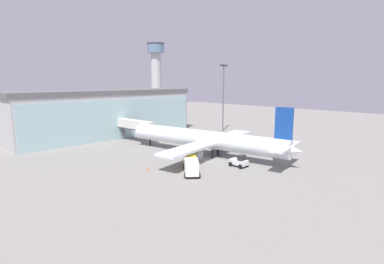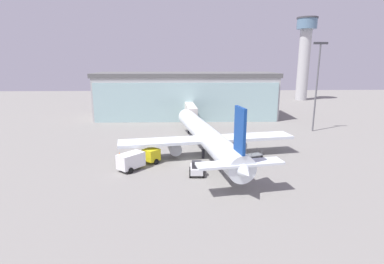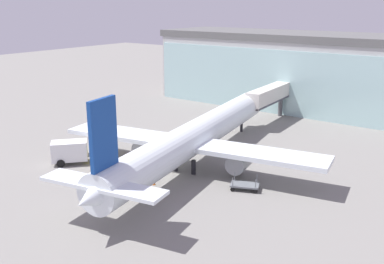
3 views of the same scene
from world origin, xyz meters
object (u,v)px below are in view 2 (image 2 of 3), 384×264
Objects in this scene: catering_truck at (138,159)px; pushback_tug at (197,169)px; jet_bridge at (191,110)px; safety_cone_wingtip at (119,154)px; apron_light_mast at (317,80)px; baggage_cart at (254,155)px; safety_cone_nose at (209,165)px; control_tower at (305,52)px; airplane at (206,136)px.

catering_truck is 2.12× the size of pushback_tug.
safety_cone_wingtip is (-13.46, -23.17, -3.91)m from jet_bridge.
apron_light_mast is 6.37× the size of baggage_cart.
safety_cone_wingtip is at bearing 156.33° from safety_cone_nose.
jet_bridge is 23.47× the size of safety_cone_wingtip.
apron_light_mast is 46.08m from catering_truck.
baggage_cart is (10.09, -25.55, -3.69)m from jet_bridge.
jet_bridge is at bearing -91.34° from baggage_cart.
jet_bridge is 27.08m from safety_cone_wingtip.
control_tower is at bearing 6.12° from catering_truck.
apron_light_mast is 37.07× the size of safety_cone_wingtip.
jet_bridge is 0.63× the size of apron_light_mast.
airplane is (-46.75, -74.17, -16.32)m from control_tower.
safety_cone_wingtip is at bearing -158.05° from apron_light_mast.
pushback_tug is (-2.25, -10.03, -2.39)m from airplane.
pushback_tug is (-10.33, -7.61, 0.47)m from baggage_cart.
baggage_cart is (-18.82, -19.46, -11.47)m from apron_light_mast.
control_tower is 10.20× the size of pushback_tug.
baggage_cart is at bearing -134.04° from apron_light_mast.
airplane reaches higher than jet_bridge.
apron_light_mast is 6.25× the size of pushback_tug.
pushback_tug is (9.02, -3.49, -0.49)m from catering_truck.
catering_truck is at bearing 70.95° from pushback_tug.
baggage_cart is (19.35, 4.12, -0.97)m from catering_truck.
safety_cone_wingtip is (-15.31, 6.71, 0.00)m from safety_cone_nose.
catering_truck is at bearing 178.91° from safety_cone_nose.
safety_cone_nose is (-8.23, -4.33, -0.23)m from baggage_cart.
pushback_tug reaches higher than baggage_cart.
jet_bridge is at bearing 93.55° from safety_cone_nose.
control_tower is at bearing 59.91° from safety_cone_nose.
control_tower reaches higher than pushback_tug.
jet_bridge reaches higher than catering_truck.
control_tower is 1.63× the size of apron_light_mast.
safety_cone_nose is (11.12, -0.21, -1.19)m from catering_truck.
control_tower reaches higher than safety_cone_nose.
apron_light_mast is 2.95× the size of catering_truck.
control_tower is 98.77m from safety_cone_wingtip.
airplane is at bearing -10.54° from pushback_tug.
apron_light_mast reaches higher than catering_truck.
safety_cone_nose is at bearing -120.09° from control_tower.
apron_light_mast reaches higher than airplane.
control_tower is at bearing -28.10° from pushback_tug.
safety_cone_nose is at bearing -49.26° from catering_truck.
apron_light_mast is 0.51× the size of airplane.
airplane is 12.29× the size of pushback_tug.
pushback_tug reaches higher than safety_cone_nose.
apron_light_mast is (28.90, -6.09, 7.79)m from jet_bridge.
apron_light_mast is at bearing -105.24° from jet_bridge.
catering_truck is 11.19m from safety_cone_nose.
catering_truck is at bearing 110.44° from airplane.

